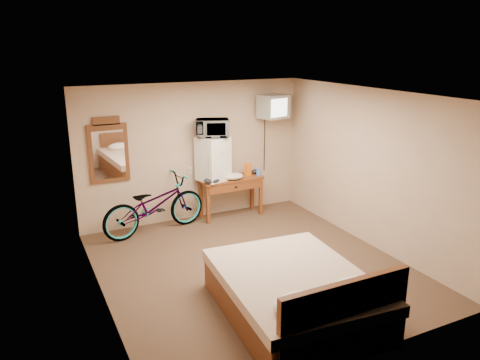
{
  "coord_description": "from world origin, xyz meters",
  "views": [
    {
      "loc": [
        -2.89,
        -5.5,
        3.16
      ],
      "look_at": [
        0.08,
        0.55,
        1.17
      ],
      "focal_mm": 35.0,
      "sensor_mm": 36.0,
      "label": 1
    }
  ],
  "objects_px": {
    "mini_fridge": "(213,159)",
    "crt_television": "(273,107)",
    "blue_cup": "(258,172)",
    "desk": "(232,185)",
    "wall_mirror": "(109,151)",
    "bed": "(296,294)",
    "bicycle": "(154,205)",
    "microwave": "(212,128)"
  },
  "relations": [
    {
      "from": "desk",
      "to": "wall_mirror",
      "type": "distance_m",
      "value": 2.3
    },
    {
      "from": "mini_fridge",
      "to": "microwave",
      "type": "bearing_deg",
      "value": 56.29
    },
    {
      "from": "blue_cup",
      "to": "bed",
      "type": "relative_size",
      "value": 0.06
    },
    {
      "from": "desk",
      "to": "crt_television",
      "type": "height_order",
      "value": "crt_television"
    },
    {
      "from": "mini_fridge",
      "to": "wall_mirror",
      "type": "xyz_separation_m",
      "value": [
        -1.79,
        0.21,
        0.28
      ]
    },
    {
      "from": "crt_television",
      "to": "wall_mirror",
      "type": "xyz_separation_m",
      "value": [
        -3.0,
        0.25,
        -0.59
      ]
    },
    {
      "from": "crt_television",
      "to": "mini_fridge",
      "type": "bearing_deg",
      "value": 178.12
    },
    {
      "from": "blue_cup",
      "to": "desk",
      "type": "bearing_deg",
      "value": 173.43
    },
    {
      "from": "wall_mirror",
      "to": "bed",
      "type": "xyz_separation_m",
      "value": [
        1.39,
        -3.64,
        -1.13
      ]
    },
    {
      "from": "mini_fridge",
      "to": "microwave",
      "type": "xyz_separation_m",
      "value": [
        0.0,
        0.0,
        0.56
      ]
    },
    {
      "from": "crt_television",
      "to": "desk",
      "type": "bearing_deg",
      "value": -178.91
    },
    {
      "from": "wall_mirror",
      "to": "desk",
      "type": "bearing_deg",
      "value": -7.15
    },
    {
      "from": "mini_fridge",
      "to": "crt_television",
      "type": "bearing_deg",
      "value": -1.88
    },
    {
      "from": "mini_fridge",
      "to": "crt_television",
      "type": "height_order",
      "value": "crt_television"
    },
    {
      "from": "desk",
      "to": "mini_fridge",
      "type": "height_order",
      "value": "mini_fridge"
    },
    {
      "from": "wall_mirror",
      "to": "bicycle",
      "type": "bearing_deg",
      "value": -30.51
    },
    {
      "from": "desk",
      "to": "bed",
      "type": "xyz_separation_m",
      "value": [
        -0.74,
        -3.37,
        -0.32
      ]
    },
    {
      "from": "mini_fridge",
      "to": "microwave",
      "type": "height_order",
      "value": "microwave"
    },
    {
      "from": "mini_fridge",
      "to": "bed",
      "type": "distance_m",
      "value": 3.56
    },
    {
      "from": "blue_cup",
      "to": "crt_television",
      "type": "distance_m",
      "value": 1.25
    },
    {
      "from": "mini_fridge",
      "to": "bicycle",
      "type": "xyz_separation_m",
      "value": [
        -1.17,
        -0.16,
        -0.66
      ]
    },
    {
      "from": "crt_television",
      "to": "bed",
      "type": "xyz_separation_m",
      "value": [
        -1.61,
        -3.39,
        -1.73
      ]
    },
    {
      "from": "wall_mirror",
      "to": "microwave",
      "type": "bearing_deg",
      "value": -6.74
    },
    {
      "from": "desk",
      "to": "bicycle",
      "type": "xyz_separation_m",
      "value": [
        -1.51,
        -0.1,
        -0.12
      ]
    },
    {
      "from": "mini_fridge",
      "to": "bicycle",
      "type": "bearing_deg",
      "value": -172.34
    },
    {
      "from": "wall_mirror",
      "to": "crt_television",
      "type": "bearing_deg",
      "value": -4.79
    },
    {
      "from": "mini_fridge",
      "to": "crt_television",
      "type": "relative_size",
      "value": 1.25
    },
    {
      "from": "mini_fridge",
      "to": "bed",
      "type": "relative_size",
      "value": 0.35
    },
    {
      "from": "wall_mirror",
      "to": "bed",
      "type": "height_order",
      "value": "wall_mirror"
    },
    {
      "from": "microwave",
      "to": "blue_cup",
      "type": "distance_m",
      "value": 1.25
    },
    {
      "from": "wall_mirror",
      "to": "bicycle",
      "type": "relative_size",
      "value": 0.59
    },
    {
      "from": "desk",
      "to": "blue_cup",
      "type": "bearing_deg",
      "value": -6.57
    },
    {
      "from": "bed",
      "to": "crt_television",
      "type": "bearing_deg",
      "value": 64.61
    },
    {
      "from": "blue_cup",
      "to": "bed",
      "type": "height_order",
      "value": "bed"
    },
    {
      "from": "desk",
      "to": "bicycle",
      "type": "height_order",
      "value": "bicycle"
    },
    {
      "from": "desk",
      "to": "microwave",
      "type": "relative_size",
      "value": 2.07
    },
    {
      "from": "bicycle",
      "to": "bed",
      "type": "bearing_deg",
      "value": -177.32
    },
    {
      "from": "desk",
      "to": "microwave",
      "type": "bearing_deg",
      "value": 170.74
    },
    {
      "from": "microwave",
      "to": "bicycle",
      "type": "height_order",
      "value": "microwave"
    },
    {
      "from": "desk",
      "to": "bed",
      "type": "distance_m",
      "value": 3.47
    },
    {
      "from": "blue_cup",
      "to": "crt_television",
      "type": "height_order",
      "value": "crt_television"
    },
    {
      "from": "microwave",
      "to": "blue_cup",
      "type": "bearing_deg",
      "value": 13.1
    }
  ]
}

